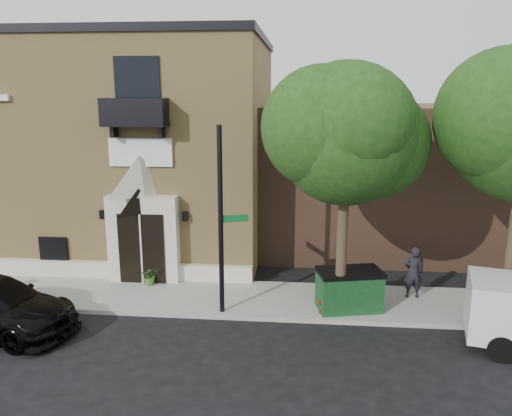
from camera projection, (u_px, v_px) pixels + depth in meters
The scene contains 10 objects.
ground at pixel (150, 317), 15.93m from camera, with size 120.00×120.00×0.00m, color black.
sidewalk at pixel (191, 297), 17.28m from camera, with size 42.00×3.00×0.15m, color gray.
church at pixel (133, 144), 22.84m from camera, with size 12.20×11.01×9.30m.
neighbour_building at pixel (461, 177), 22.83m from camera, with size 18.00×8.00×6.40m, color brown.
street_tree_left at pixel (348, 133), 14.37m from camera, with size 4.97×4.38×7.77m.
street_sign at pixel (221, 221), 15.33m from camera, with size 1.06×0.92×5.92m.
fire_hydrant at pixel (324, 303), 15.77m from camera, with size 0.40×0.32×0.70m.
dumpster at pixel (349, 289), 16.03m from camera, with size 2.22×1.56×1.32m.
planter at pixel (150, 275), 18.10m from camera, with size 0.64×0.55×0.71m, color #436E2E.
pedestrian_near at pixel (413, 272), 16.91m from camera, with size 0.65×0.43×1.78m, color black.
Camera 1 is at (4.73, -14.32, 7.06)m, focal length 35.00 mm.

